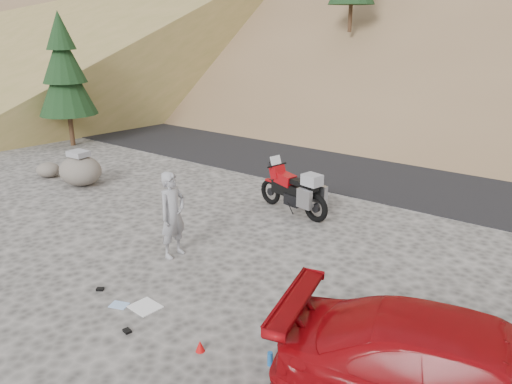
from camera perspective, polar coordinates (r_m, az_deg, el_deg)
ground at (r=10.26m, az=-6.36°, el=-8.16°), size 140.00×140.00×0.00m
road at (r=17.47m, az=14.14°, el=2.92°), size 120.00×7.00×0.05m
conifer_verge at (r=20.66m, az=-21.08°, el=12.84°), size 2.20×2.20×5.04m
motorcycle at (r=12.59m, az=4.56°, el=0.07°), size 2.31×0.95×1.39m
man at (r=10.70m, az=-9.23°, el=-7.11°), size 0.45×0.67×1.82m
boulder at (r=15.73m, az=-19.44°, el=2.39°), size 1.53×1.36×1.06m
small_rock at (r=16.98m, az=-22.66°, el=2.36°), size 0.92×0.87×0.46m
gear_white_cloth at (r=8.99m, az=-12.55°, el=-12.68°), size 0.53×0.48×0.02m
gear_blue_mat at (r=8.14m, az=2.85°, el=-15.25°), size 0.44×0.18×0.18m
gear_bottle at (r=7.48m, az=1.62°, el=-18.52°), size 0.10×0.10×0.21m
gear_funnel at (r=7.79m, az=-6.41°, el=-17.08°), size 0.14×0.14×0.18m
gear_glove_a at (r=8.43m, az=-14.51°, el=-15.11°), size 0.16×0.13×0.04m
gear_glove_b at (r=9.70m, az=-17.40°, el=-10.54°), size 0.16×0.15×0.04m
gear_blue_cloth at (r=9.15m, az=-15.38°, el=-12.35°), size 0.36×0.31×0.01m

